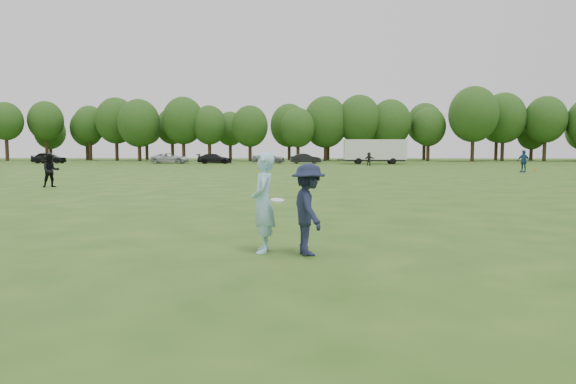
% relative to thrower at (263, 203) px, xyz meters
% --- Properties ---
extents(ground, '(200.00, 200.00, 0.00)m').
position_rel_thrower_xyz_m(ground, '(0.26, -0.53, -0.97)').
color(ground, '#254D15').
rests_on(ground, ground).
extents(thrower, '(0.51, 0.74, 1.93)m').
position_rel_thrower_xyz_m(thrower, '(0.00, 0.00, 0.00)').
color(thrower, '#9AD3EE').
rests_on(thrower, ground).
extents(defender, '(0.93, 1.26, 1.74)m').
position_rel_thrower_xyz_m(defender, '(0.87, -0.20, -0.10)').
color(defender, '#1A203A').
rests_on(defender, ground).
extents(player_far_a, '(1.07, 1.03, 1.75)m').
position_rel_thrower_xyz_m(player_far_a, '(-12.62, 16.18, -0.09)').
color(player_far_a, black).
rests_on(player_far_a, ground).
extents(player_far_b, '(1.05, 1.16, 1.89)m').
position_rel_thrower_xyz_m(player_far_b, '(18.83, 34.63, -0.02)').
color(player_far_b, '#225080').
rests_on(player_far_b, ground).
extents(player_far_d, '(1.49, 1.23, 1.60)m').
position_rel_thrower_xyz_m(player_far_d, '(7.65, 51.32, -0.17)').
color(player_far_d, black).
rests_on(player_far_d, ground).
extents(car_a, '(4.54, 1.90, 1.53)m').
position_rel_thrower_xyz_m(car_a, '(-35.13, 58.92, -0.20)').
color(car_a, black).
rests_on(car_a, ground).
extents(car_c, '(5.10, 2.38, 1.41)m').
position_rel_thrower_xyz_m(car_c, '(-18.28, 58.87, -0.26)').
color(car_c, silver).
rests_on(car_c, ground).
extents(car_d, '(4.70, 2.16, 1.33)m').
position_rel_thrower_xyz_m(car_d, '(-12.17, 58.56, -0.30)').
color(car_d, black).
rests_on(car_d, ground).
extents(car_e, '(4.52, 1.99, 1.51)m').
position_rel_thrower_xyz_m(car_e, '(-5.07, 60.41, -0.21)').
color(car_e, slate).
rests_on(car_e, ground).
extents(car_f, '(4.23, 1.83, 1.35)m').
position_rel_thrower_xyz_m(car_f, '(0.02, 59.58, -0.29)').
color(car_f, black).
rests_on(car_f, ground).
extents(field_cone, '(0.28, 0.28, 0.30)m').
position_rel_thrower_xyz_m(field_cone, '(21.09, 37.55, -0.82)').
color(field_cone, '#E84D0C').
rests_on(field_cone, ground).
extents(disc_in_play, '(0.29, 0.28, 0.08)m').
position_rel_thrower_xyz_m(disc_in_play, '(0.29, -0.18, 0.07)').
color(disc_in_play, white).
rests_on(disc_in_play, ground).
extents(cargo_trailer, '(9.00, 2.75, 3.20)m').
position_rel_thrower_xyz_m(cargo_trailer, '(9.11, 58.03, 0.81)').
color(cargo_trailer, white).
rests_on(cargo_trailer, ground).
extents(treeline, '(130.35, 18.39, 11.74)m').
position_rel_thrower_xyz_m(treeline, '(3.07, 76.36, 5.29)').
color(treeline, '#332114').
rests_on(treeline, ground).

